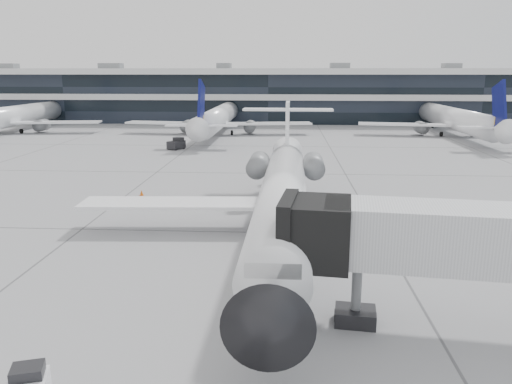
{
  "coord_description": "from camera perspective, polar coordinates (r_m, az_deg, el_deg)",
  "views": [
    {
      "loc": [
        3.74,
        -31.51,
        10.32
      ],
      "look_at": [
        1.79,
        0.7,
        2.6
      ],
      "focal_mm": 35.0,
      "sensor_mm": 36.0,
      "label": 1
    }
  ],
  "objects": [
    {
      "name": "ground",
      "position": [
        33.37,
        -3.16,
        -4.58
      ],
      "size": [
        220.0,
        220.0,
        0.0
      ],
      "primitive_type": "plane",
      "color": "gray",
      "rests_on": "ground"
    },
    {
      "name": "terminal",
      "position": [
        113.69,
        1.61,
        10.78
      ],
      "size": [
        170.0,
        22.0,
        10.0
      ],
      "primitive_type": "cube",
      "color": "black",
      "rests_on": "ground"
    },
    {
      "name": "bg_jet_left",
      "position": [
        99.83,
        -25.94,
        6.18
      ],
      "size": [
        32.0,
        40.0,
        9.6
      ],
      "primitive_type": null,
      "color": "white",
      "rests_on": "ground"
    },
    {
      "name": "bg_jet_center",
      "position": [
        87.91,
        -4.26,
        6.68
      ],
      "size": [
        32.0,
        40.0,
        9.6
      ],
      "primitive_type": null,
      "color": "white",
      "rests_on": "ground"
    },
    {
      "name": "bg_jet_right",
      "position": [
        91.59,
        21.54,
        6.06
      ],
      "size": [
        32.0,
        40.0,
        9.6
      ],
      "primitive_type": null,
      "color": "white",
      "rests_on": "ground"
    },
    {
      "name": "regional_jet",
      "position": [
        32.57,
        3.11,
        -0.15
      ],
      "size": [
        27.15,
        33.78,
        7.81
      ],
      "rotation": [
        0.0,
        0.0,
        -0.02
      ],
      "color": "white",
      "rests_on": "ground"
    },
    {
      "name": "ramp_worker",
      "position": [
        23.93,
        0.72,
        -9.5
      ],
      "size": [
        0.85,
        0.83,
        1.98
      ],
      "primitive_type": "imported",
      "rotation": [
        0.0,
        0.0,
        3.86
      ],
      "color": "#CCF419",
      "rests_on": "ground"
    },
    {
      "name": "traffic_cone",
      "position": [
        44.17,
        -12.95,
        -0.09
      ],
      "size": [
        0.35,
        0.35,
        0.49
      ],
      "rotation": [
        0.0,
        0.0,
        0.06
      ],
      "color": "#DD590B",
      "rests_on": "ground"
    },
    {
      "name": "far_tug",
      "position": [
        70.37,
        -9.07,
        5.45
      ],
      "size": [
        2.37,
        2.88,
        1.59
      ],
      "rotation": [
        0.0,
        0.0,
        -0.42
      ],
      "color": "black",
      "rests_on": "ground"
    }
  ]
}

